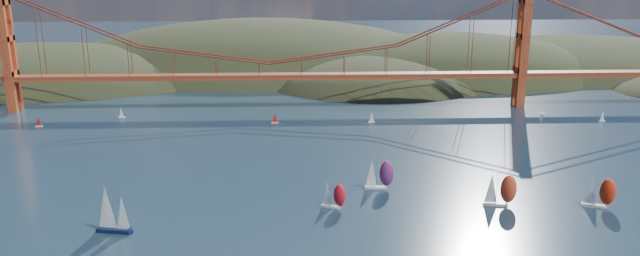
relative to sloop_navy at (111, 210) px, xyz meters
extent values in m
ellipsoid|color=black|center=(-102.79, 217.47, -17.49)|extent=(240.00, 140.00, 64.00)
ellipsoid|color=black|center=(27.21, 257.47, -23.09)|extent=(300.00, 180.00, 96.00)
ellipsoid|color=black|center=(147.21, 227.47, -19.59)|extent=(220.00, 140.00, 76.00)
ellipsoid|color=black|center=(97.21, 197.47, -14.69)|extent=(140.00, 110.00, 48.00)
ellipsoid|color=black|center=(237.21, 247.47, -16.79)|extent=(260.00, 160.00, 60.00)
cube|color=maroon|center=(37.21, 137.47, 9.71)|extent=(440.00, 7.00, 1.60)
cube|color=maroon|center=(37.21, 137.47, 8.51)|extent=(440.00, 7.00, 0.80)
cube|color=maroon|center=(-82.79, 137.47, 21.21)|extent=(4.00, 8.50, 55.00)
cube|color=maroon|center=(157.21, 137.47, 21.21)|extent=(4.00, 8.50, 55.00)
cube|color=black|center=(0.35, -0.07, -5.74)|extent=(9.42, 4.22, 1.09)
cylinder|color=#99999E|center=(0.80, -0.15, 1.38)|extent=(0.14, 0.14, 13.15)
cone|color=white|center=(-1.26, 0.24, 0.72)|extent=(5.97, 5.97, 11.57)
cone|color=white|center=(3.03, -0.58, -0.59)|extent=(4.26, 4.26, 9.21)
cube|color=white|center=(58.45, 14.18, -5.97)|extent=(5.40, 3.36, 0.63)
cylinder|color=#99999E|center=(58.69, 14.08, -1.73)|extent=(0.08, 0.08, 7.85)
cone|color=white|center=(57.58, 14.55, -2.13)|extent=(3.83, 3.83, 6.91)
ellipsoid|color=red|center=(61.11, 13.08, -2.13)|extent=(4.27, 3.53, 6.59)
cube|color=silver|center=(106.71, 13.75, -5.89)|extent=(6.87, 2.99, 0.80)
cylinder|color=#99999E|center=(107.04, 13.69, -0.51)|extent=(0.10, 0.10, 9.97)
cone|color=white|center=(105.53, 13.96, -1.01)|extent=(4.31, 4.31, 8.77)
ellipsoid|color=red|center=(110.31, 13.11, -1.01)|extent=(5.09, 3.69, 8.37)
cube|color=white|center=(135.13, 11.55, -5.91)|extent=(6.49, 4.02, 0.75)
cylinder|color=#99999E|center=(135.42, 11.43, -0.82)|extent=(0.09, 0.09, 9.43)
cone|color=white|center=(134.08, 11.98, -1.29)|extent=(4.60, 4.60, 8.30)
ellipsoid|color=red|center=(138.33, 10.23, -1.29)|extent=(5.12, 4.23, 7.92)
cube|color=silver|center=(73.42, 28.75, -5.90)|extent=(6.59, 2.41, 0.77)
cylinder|color=#99999E|center=(73.75, 28.72, -0.68)|extent=(0.10, 0.10, 9.68)
cone|color=white|center=(72.27, 28.86, -1.16)|extent=(3.94, 3.94, 8.51)
ellipsoid|color=red|center=(76.96, 28.41, -1.16)|extent=(4.77, 3.26, 8.13)
cube|color=silver|center=(-61.01, 108.32, -6.04)|extent=(3.00, 1.00, 0.50)
cone|color=red|center=(-61.01, 108.32, -3.69)|extent=(2.00, 2.00, 4.20)
cube|color=silver|center=(-29.64, 122.24, -6.04)|extent=(3.00, 1.00, 0.50)
cone|color=white|center=(-29.64, 122.24, -3.69)|extent=(2.00, 2.00, 4.20)
cube|color=silver|center=(162.56, 120.38, -6.04)|extent=(3.00, 1.00, 0.50)
cone|color=white|center=(162.56, 120.38, -3.69)|extent=(2.00, 2.00, 4.20)
cube|color=silver|center=(184.09, 106.29, -6.04)|extent=(3.00, 1.00, 0.50)
cone|color=white|center=(184.09, 106.29, -3.69)|extent=(2.00, 2.00, 4.20)
cube|color=silver|center=(82.28, 109.46, -6.04)|extent=(3.00, 1.00, 0.50)
cone|color=white|center=(82.28, 109.46, -3.69)|extent=(2.00, 2.00, 4.20)
cube|color=silver|center=(39.86, 109.94, -6.04)|extent=(3.00, 1.00, 0.50)
cone|color=red|center=(39.86, 109.94, -3.69)|extent=(2.00, 2.00, 4.20)
camera|label=1|loc=(48.29, -153.96, 64.24)|focal=35.00mm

